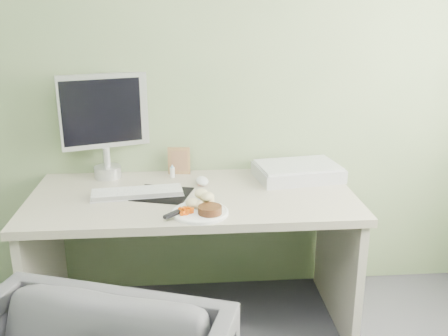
{
  "coord_description": "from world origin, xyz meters",
  "views": [
    {
      "loc": [
        -0.03,
        -0.68,
        1.62
      ],
      "look_at": [
        0.15,
        1.5,
        0.9
      ],
      "focal_mm": 40.0,
      "sensor_mm": 36.0,
      "label": 1
    }
  ],
  "objects": [
    {
      "name": "mousepad",
      "position": [
        -0.15,
        1.63,
        0.73
      ],
      "size": [
        0.32,
        0.3,
        0.0
      ],
      "primitive_type": "cube",
      "rotation": [
        0.0,
        0.0,
        -0.28
      ],
      "color": "black",
      "rests_on": "desk"
    },
    {
      "name": "scanner",
      "position": [
        0.57,
        1.82,
        0.76
      ],
      "size": [
        0.48,
        0.36,
        0.07
      ],
      "primitive_type": "cube",
      "rotation": [
        0.0,
        0.0,
        0.15
      ],
      "color": "#B0B2B8",
      "rests_on": "desk"
    },
    {
      "name": "wall_back",
      "position": [
        0.0,
        2.0,
        1.35
      ],
      "size": [
        3.5,
        0.0,
        3.5
      ],
      "primitive_type": "plane",
      "rotation": [
        1.57,
        0.0,
        0.0
      ],
      "color": "gray",
      "rests_on": "floor"
    },
    {
      "name": "desk",
      "position": [
        0.0,
        1.62,
        0.55
      ],
      "size": [
        1.6,
        0.75,
        0.73
      ],
      "color": "#AAA48F",
      "rests_on": "floor"
    },
    {
      "name": "photo_frame",
      "position": [
        -0.07,
        1.95,
        0.81
      ],
      "size": [
        0.12,
        0.03,
        0.15
      ],
      "primitive_type": "cube",
      "rotation": [
        0.0,
        0.0,
        -0.1
      ],
      "color": "olive",
      "rests_on": "desk"
    },
    {
      "name": "keyboard",
      "position": [
        -0.27,
        1.63,
        0.75
      ],
      "size": [
        0.45,
        0.18,
        0.02
      ],
      "primitive_type": "cube",
      "rotation": [
        0.0,
        0.0,
        0.12
      ],
      "color": "white",
      "rests_on": "desk"
    },
    {
      "name": "steak",
      "position": [
        0.07,
        1.35,
        0.76
      ],
      "size": [
        0.12,
        0.12,
        0.03
      ],
      "primitive_type": "cylinder",
      "rotation": [
        0.0,
        0.0,
        -0.1
      ],
      "color": "black",
      "rests_on": "plate"
    },
    {
      "name": "steak_knife",
      "position": [
        -0.07,
        1.35,
        0.76
      ],
      "size": [
        0.17,
        0.18,
        0.02
      ],
      "rotation": [
        0.0,
        0.0,
        0.82
      ],
      "color": "silver",
      "rests_on": "plate"
    },
    {
      "name": "potato_pile",
      "position": [
        0.05,
        1.43,
        0.78
      ],
      "size": [
        0.14,
        0.12,
        0.07
      ],
      "primitive_type": "ellipsoid",
      "rotation": [
        0.0,
        0.0,
        0.3
      ],
      "color": "tan",
      "rests_on": "plate"
    },
    {
      "name": "eyedrop_bottle",
      "position": [
        -0.1,
        1.89,
        0.76
      ],
      "size": [
        0.03,
        0.03,
        0.07
      ],
      "color": "white",
      "rests_on": "desk"
    },
    {
      "name": "monitor",
      "position": [
        -0.45,
        1.94,
        1.04
      ],
      "size": [
        0.45,
        0.19,
        0.56
      ],
      "rotation": [
        0.0,
        0.0,
        0.32
      ],
      "color": "silver",
      "rests_on": "desk"
    },
    {
      "name": "carrot_heap",
      "position": [
        -0.03,
        1.36,
        0.76
      ],
      "size": [
        0.06,
        0.05,
        0.04
      ],
      "primitive_type": "cube",
      "rotation": [
        0.0,
        0.0,
        -0.11
      ],
      "color": "#D84B04",
      "rests_on": "plate"
    },
    {
      "name": "computer_mouse",
      "position": [
        0.05,
        1.76,
        0.75
      ],
      "size": [
        0.08,
        0.12,
        0.04
      ],
      "primitive_type": "ellipsoid",
      "rotation": [
        0.0,
        0.0,
        0.17
      ],
      "color": "white",
      "rests_on": "desk"
    },
    {
      "name": "plate",
      "position": [
        0.03,
        1.38,
        0.74
      ],
      "size": [
        0.25,
        0.25,
        0.01
      ],
      "primitive_type": "cylinder",
      "color": "white",
      "rests_on": "desk"
    }
  ]
}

